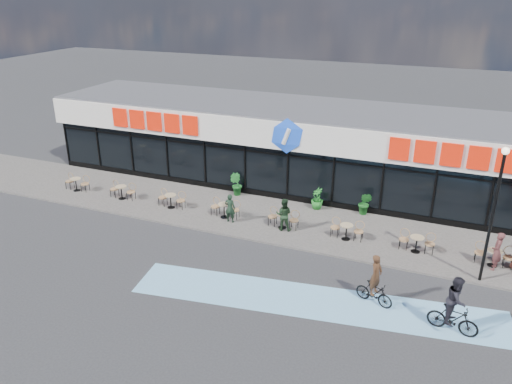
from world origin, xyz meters
TOP-DOWN VIEW (x-y plane):
  - ground at (0.00, 0.00)m, footprint 120.00×120.00m
  - sidewalk at (0.00, 4.50)m, footprint 44.00×5.00m
  - bike_lane at (4.00, -1.50)m, footprint 14.17×4.13m
  - building at (-0.00, 9.93)m, footprint 30.60×6.57m
  - lamp_post at (9.76, 2.30)m, footprint 0.28×0.28m
  - bistro_set_0 at (-11.60, 3.77)m, footprint 1.54×0.62m
  - bistro_set_1 at (-8.48, 3.77)m, footprint 1.54×0.62m
  - bistro_set_2 at (-5.35, 3.77)m, footprint 1.54×0.62m
  - bistro_set_3 at (-2.23, 3.77)m, footprint 1.54×0.62m
  - bistro_set_4 at (0.89, 3.77)m, footprint 1.54×0.62m
  - bistro_set_5 at (4.02, 3.77)m, footprint 1.54×0.62m
  - bistro_set_6 at (7.14, 3.77)m, footprint 1.54×0.62m
  - bistro_set_7 at (10.26, 3.77)m, footprint 1.54×0.62m
  - potted_plant_left at (-2.88, 6.59)m, footprint 0.75×0.64m
  - potted_plant_mid at (1.83, 6.49)m, footprint 0.90×0.90m
  - potted_plant_right at (4.28, 6.70)m, footprint 0.80×0.72m
  - patron_left at (-1.74, 3.33)m, footprint 0.56×0.38m
  - patron_right at (1.01, 3.51)m, footprint 0.88×0.74m
  - pedestrian_a at (10.30, 3.43)m, footprint 0.51×0.68m
  - cyclist_a at (6.07, -0.78)m, footprint 1.56×0.90m
  - cyclist_b at (8.83, -1.43)m, footprint 1.78×0.94m

SIDE VIEW (x-z plane):
  - ground at x=0.00m, z-range 0.00..0.00m
  - bike_lane at x=4.00m, z-range 0.00..0.01m
  - sidewalk at x=0.00m, z-range 0.00..0.10m
  - bistro_set_0 at x=-11.60m, z-range 0.11..1.01m
  - bistro_set_1 at x=-8.48m, z-range 0.11..1.01m
  - bistro_set_2 at x=-5.35m, z-range 0.11..1.01m
  - bistro_set_3 at x=-2.23m, z-range 0.11..1.01m
  - bistro_set_4 at x=0.89m, z-range 0.11..1.01m
  - bistro_set_5 at x=4.02m, z-range 0.11..1.01m
  - bistro_set_6 at x=7.14m, z-range 0.11..1.01m
  - bistro_set_7 at x=10.26m, z-range 0.11..1.01m
  - potted_plant_mid at x=1.83m, z-range 0.10..1.25m
  - potted_plant_right at x=4.28m, z-range 0.10..1.33m
  - potted_plant_left at x=-2.88m, z-range 0.10..1.33m
  - cyclist_a at x=6.07m, z-range -0.27..1.77m
  - patron_left at x=-1.74m, z-range 0.10..1.58m
  - patron_right at x=1.01m, z-range 0.10..1.71m
  - cyclist_b at x=8.83m, z-range -0.15..2.02m
  - pedestrian_a at x=10.30m, z-range 0.10..1.77m
  - building at x=0.00m, z-range -0.04..4.71m
  - lamp_post at x=9.76m, z-range 0.59..6.16m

